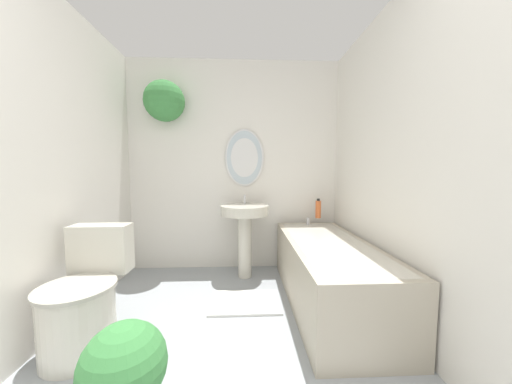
{
  "coord_description": "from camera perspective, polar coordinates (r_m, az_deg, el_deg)",
  "views": [
    {
      "loc": [
        0.11,
        -0.22,
        1.14
      ],
      "look_at": [
        0.2,
        1.73,
        0.98
      ],
      "focal_mm": 18.0,
      "sensor_mm": 36.0,
      "label": 1
    }
  ],
  "objects": [
    {
      "name": "toilet",
      "position": [
        2.1,
        -33.89,
        -19.65
      ],
      "size": [
        0.45,
        0.59,
        0.76
      ],
      "color": "beige",
      "rests_on": "ground_plane"
    },
    {
      "name": "wall_back",
      "position": [
        3.02,
        -7.45,
        8.23
      ],
      "size": [
        2.51,
        0.43,
        2.4
      ],
      "color": "silver",
      "rests_on": "ground_plane"
    },
    {
      "name": "potted_plant",
      "position": [
        1.44,
        -27.19,
        -31.98
      ],
      "size": [
        0.35,
        0.35,
        0.5
      ],
      "color": "silver",
      "rests_on": "ground_plane"
    },
    {
      "name": "wall_right",
      "position": [
        1.96,
        32.2,
        5.68
      ],
      "size": [
        0.06,
        2.9,
        2.4
      ],
      "color": "silver",
      "rests_on": "ground_plane"
    },
    {
      "name": "pedestal_sink",
      "position": [
        2.76,
        -2.53,
        -6.87
      ],
      "size": [
        0.51,
        0.51,
        0.88
      ],
      "color": "beige",
      "rests_on": "ground_plane"
    },
    {
      "name": "bath_mat",
      "position": [
        2.42,
        -2.44,
        -23.26
      ],
      "size": [
        0.6,
        0.42,
        0.02
      ],
      "color": "silver",
      "rests_on": "ground_plane"
    },
    {
      "name": "wall_left",
      "position": [
        2.09,
        -42.63,
        5.05
      ],
      "size": [
        0.06,
        2.9,
        2.4
      ],
      "color": "silver",
      "rests_on": "ground_plane"
    },
    {
      "name": "bathtub",
      "position": [
        2.41,
        15.77,
        -16.47
      ],
      "size": [
        0.67,
        1.65,
        0.61
      ],
      "color": "#B2A893",
      "rests_on": "ground_plane"
    },
    {
      "name": "shampoo_bottle",
      "position": [
        2.98,
        13.65,
        -3.69
      ],
      "size": [
        0.06,
        0.06,
        0.22
      ],
      "color": "#DB6633",
      "rests_on": "bathtub"
    }
  ]
}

